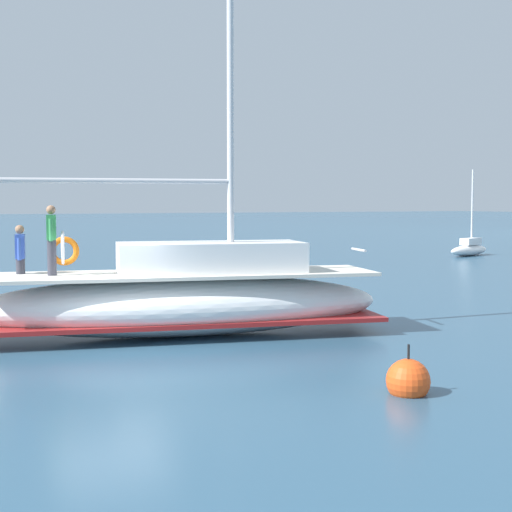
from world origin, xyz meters
TOP-DOWN VIEW (x-y plane):
  - ground_plane at (0.00, 0.00)m, footprint 400.00×400.00m
  - main_sailboat at (-0.89, 2.03)m, footprint 4.76×9.89m
  - moored_sloop_far at (-16.92, 26.74)m, footprint 2.12×4.03m
  - mooring_buoy at (5.69, 3.24)m, footprint 0.72×0.72m

SIDE VIEW (x-z plane):
  - ground_plane at x=0.00m, z-range 0.00..0.00m
  - mooring_buoy at x=5.69m, z-range -0.26..0.70m
  - moored_sloop_far at x=-16.92m, z-range -2.09..2.97m
  - main_sailboat at x=-0.89m, z-range -5.70..7.52m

